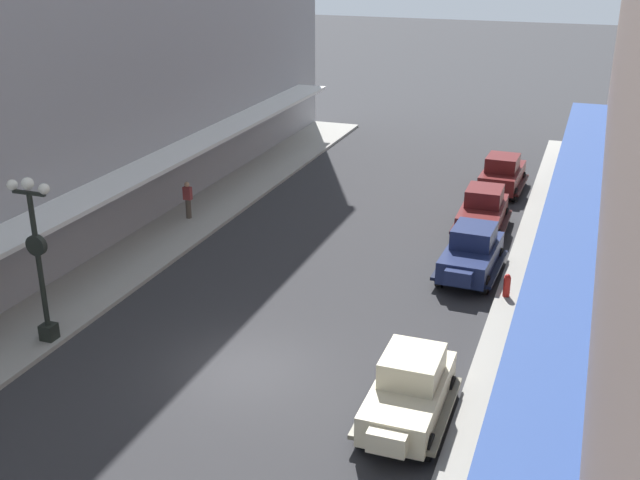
% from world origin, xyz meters
% --- Properties ---
extents(ground_plane, '(200.00, 200.00, 0.00)m').
position_xyz_m(ground_plane, '(0.00, 0.00, 0.00)').
color(ground_plane, '#2D2D30').
extents(sidewalk_left, '(3.00, 60.00, 0.15)m').
position_xyz_m(sidewalk_left, '(-7.50, 0.00, 0.07)').
color(sidewalk_left, '#99968E').
rests_on(sidewalk_left, ground).
extents(sidewalk_right, '(3.00, 60.00, 0.15)m').
position_xyz_m(sidewalk_right, '(7.50, 0.00, 0.07)').
color(sidewalk_right, '#99968E').
rests_on(sidewalk_right, ground).
extents(parked_car_0, '(2.27, 4.31, 1.84)m').
position_xyz_m(parked_car_0, '(4.84, 8.86, 0.94)').
color(parked_car_0, '#19234C').
rests_on(parked_car_0, ground).
extents(parked_car_1, '(2.15, 4.26, 1.84)m').
position_xyz_m(parked_car_1, '(4.89, -0.86, 0.94)').
color(parked_car_1, beige).
rests_on(parked_car_1, ground).
extents(parked_car_2, '(2.19, 4.28, 1.84)m').
position_xyz_m(parked_car_2, '(4.51, 13.61, 0.94)').
color(parked_car_2, '#591919').
rests_on(parked_car_2, ground).
extents(parked_car_3, '(2.26, 4.30, 1.84)m').
position_xyz_m(parked_car_3, '(4.56, 19.36, 0.94)').
color(parked_car_3, '#591919').
rests_on(parked_car_3, ground).
extents(lamp_post_with_clock, '(1.42, 0.44, 5.16)m').
position_xyz_m(lamp_post_with_clock, '(-6.40, -0.64, 2.99)').
color(lamp_post_with_clock, black).
rests_on(lamp_post_with_clock, sidewalk_left).
extents(fire_hydrant, '(0.24, 0.24, 0.82)m').
position_xyz_m(fire_hydrant, '(6.35, 7.18, 0.56)').
color(fire_hydrant, '#B21E19').
rests_on(fire_hydrant, sidewalk_right).
extents(pedestrian_1, '(0.36, 0.24, 1.64)m').
position_xyz_m(pedestrian_1, '(-7.70, 10.46, 0.99)').
color(pedestrian_1, '#4C4238').
rests_on(pedestrian_1, sidewalk_left).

